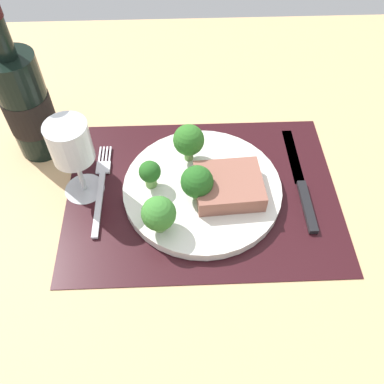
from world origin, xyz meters
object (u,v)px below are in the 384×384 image
object	(u,v)px
knife	(301,185)
wine_bottle	(27,105)
plate	(202,189)
fork	(101,187)
wine_glass	(71,147)
steak	(229,186)

from	to	relation	value
knife	wine_bottle	size ratio (longest dim) A/B	0.87
plate	fork	bearing A→B (deg)	175.18
wine_bottle	wine_glass	xyz separation A→B (cm)	(8.76, -10.26, 0.34)
steak	wine_bottle	bearing A→B (deg)	157.91
wine_glass	steak	bearing A→B (deg)	-6.98
plate	knife	bearing A→B (deg)	1.82
wine_glass	plate	bearing A→B (deg)	-4.38
plate	fork	distance (cm)	16.91
knife	wine_bottle	world-z (taller)	wine_bottle
wine_bottle	wine_glass	size ratio (longest dim) A/B	1.84
plate	steak	size ratio (longest dim) A/B	2.48
fork	wine_bottle	size ratio (longest dim) A/B	0.72
fork	knife	xyz separation A→B (cm)	(33.53, -0.89, 0.05)
steak	knife	size ratio (longest dim) A/B	0.46
fork	wine_bottle	distance (cm)	18.00
fork	plate	bearing A→B (deg)	-7.54
plate	knife	size ratio (longest dim) A/B	1.13
fork	wine_glass	size ratio (longest dim) A/B	1.33
steak	wine_bottle	distance (cm)	35.56
plate	fork	world-z (taller)	plate
plate	wine_bottle	world-z (taller)	wine_bottle
wine_bottle	fork	bearing A→B (deg)	-42.00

